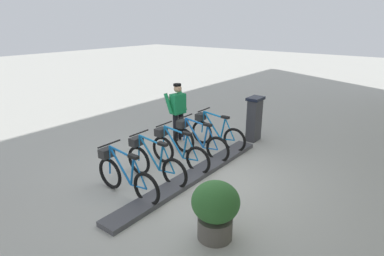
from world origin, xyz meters
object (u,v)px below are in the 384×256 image
payment_kiosk (254,118)px  bike_docked_3 (153,162)px  bike_docked_4 (124,175)px  planter_bush (215,208)px  bike_docked_2 (177,150)px  bike_docked_0 (215,132)px  worker_near_rack (178,110)px  bike_docked_1 (198,141)px

payment_kiosk → bike_docked_3: bearing=80.8°
bike_docked_4 → planter_bush: size_ratio=1.77×
bike_docked_3 → bike_docked_2: bearing=-90.0°
bike_docked_3 → bike_docked_4: size_ratio=1.00×
bike_docked_2 → planter_bush: (-2.13, 1.60, 0.11)m
bike_docked_0 → bike_docked_3: (0.00, 2.40, 0.00)m
worker_near_rack → planter_bush: size_ratio=1.71×
payment_kiosk → bike_docked_0: 1.28m
planter_bush → bike_docked_0: bearing=-56.3°
bike_docked_0 → bike_docked_3: bearing=90.0°
bike_docked_4 → bike_docked_0: bearing=-90.0°
payment_kiosk → worker_near_rack: size_ratio=0.77×
bike_docked_1 → bike_docked_4: same height
bike_docked_0 → planter_bush: size_ratio=1.77×
bike_docked_3 → bike_docked_0: bearing=-90.0°
bike_docked_4 → planter_bush: bearing=-179.9°
bike_docked_2 → bike_docked_3: bearing=90.0°
bike_docked_0 → worker_near_rack: (1.13, 0.23, 0.48)m
bike_docked_3 → worker_near_rack: bearing=-62.4°
bike_docked_2 → planter_bush: bike_docked_2 is taller
bike_docked_1 → worker_near_rack: size_ratio=1.04×
payment_kiosk → bike_docked_1: payment_kiosk is taller
planter_bush → bike_docked_1: bearing=-48.3°
bike_docked_1 → bike_docked_2: (0.00, 0.80, 0.00)m
worker_near_rack → bike_docked_2: bearing=129.6°
bike_docked_3 → worker_near_rack: 2.50m
payment_kiosk → bike_docked_4: 4.37m
bike_docked_0 → planter_bush: bike_docked_0 is taller
payment_kiosk → bike_docked_0: payment_kiosk is taller
bike_docked_3 → worker_near_rack: worker_near_rack is taller
bike_docked_0 → bike_docked_4: 3.20m
bike_docked_0 → bike_docked_3: size_ratio=1.00×
bike_docked_1 → payment_kiosk: bearing=-106.5°
payment_kiosk → bike_docked_3: size_ratio=0.74×
bike_docked_2 → bike_docked_4: same height
bike_docked_3 → bike_docked_4: bearing=90.0°
bike_docked_4 → worker_near_rack: (1.13, -2.97, 0.48)m
bike_docked_2 → bike_docked_4: (0.00, 1.60, 0.00)m
planter_bush → bike_docked_4: bearing=0.1°
bike_docked_0 → planter_bush: 3.84m
bike_docked_0 → worker_near_rack: size_ratio=1.04×
bike_docked_1 → bike_docked_2: 0.80m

